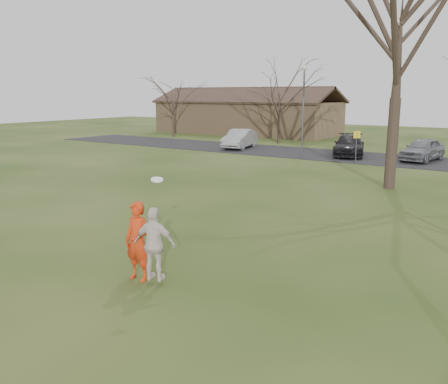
% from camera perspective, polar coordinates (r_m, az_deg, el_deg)
% --- Properties ---
extents(ground, '(120.00, 120.00, 0.00)m').
position_cam_1_polar(ground, '(11.52, -11.44, -10.76)').
color(ground, '#1E380F').
rests_on(ground, ground).
extents(parking_strip, '(62.00, 6.50, 0.04)m').
position_cam_1_polar(parking_strip, '(33.55, 20.61, 3.65)').
color(parking_strip, black).
rests_on(parking_strip, ground).
extents(player_defender, '(0.72, 0.50, 1.91)m').
position_cam_1_polar(player_defender, '(11.34, -10.48, -5.94)').
color(player_defender, red).
rests_on(player_defender, ground).
extents(car_1, '(2.59, 4.89, 1.53)m').
position_cam_1_polar(car_1, '(38.32, 1.94, 6.52)').
color(car_1, '#9A9B9F').
rests_on(car_1, parking_strip).
extents(car_3, '(3.46, 5.41, 1.46)m').
position_cam_1_polar(car_3, '(34.79, 15.01, 5.52)').
color(car_3, black).
rests_on(car_3, parking_strip).
extents(car_4, '(2.43, 4.62, 1.50)m').
position_cam_1_polar(car_4, '(33.71, 23.06, 4.82)').
color(car_4, slate).
rests_on(car_4, parking_strip).
extents(catching_play, '(1.10, 0.70, 2.48)m').
position_cam_1_polar(catching_play, '(10.93, -8.44, -6.32)').
color(catching_play, silver).
rests_on(catching_play, ground).
extents(building, '(20.60, 8.50, 5.14)m').
position_cam_1_polar(building, '(53.21, 2.76, 9.23)').
color(building, '#8C6D4C').
rests_on(building, ground).
extents(lamp_post, '(0.34, 0.34, 6.27)m').
position_cam_1_polar(lamp_post, '(32.86, 9.67, 11.00)').
color(lamp_post, '#47474C').
rests_on(lamp_post, ground).
extents(sign_yellow, '(0.35, 0.35, 2.08)m').
position_cam_1_polar(sign_yellow, '(31.06, 15.87, 6.01)').
color(sign_yellow, '#47474C').
rests_on(sign_yellow, ground).
extents(big_tree, '(9.00, 9.00, 14.00)m').
position_cam_1_polar(big_tree, '(23.22, 20.71, 17.61)').
color(big_tree, '#352821').
rests_on(big_tree, ground).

